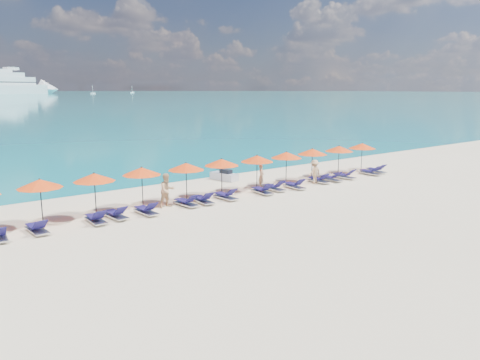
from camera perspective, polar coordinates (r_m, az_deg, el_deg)
ground at (r=24.96m, az=4.20°, el=-3.76°), size 1400.00×1400.00×0.00m
cruise_ship at (r=556.59m, az=-26.69°, el=10.31°), size 130.86×67.38×36.80m
sailboat_near at (r=573.10m, az=-17.51°, el=10.10°), size 5.40×1.80×9.90m
sailboat_far at (r=646.58m, az=-13.01°, el=10.39°), size 5.42×1.81×9.93m
jetski at (r=33.09m, az=-1.92°, el=0.52°), size 1.16×2.24×0.76m
beachgoer_a at (r=30.52m, az=2.62°, el=0.48°), size 0.66×0.65×1.53m
beachgoer_b at (r=25.75m, az=-8.88°, el=-1.26°), size 0.95×0.60×1.88m
beachgoer_c at (r=32.24m, az=9.07°, el=1.01°), size 1.07×0.54×1.63m
umbrella_1 at (r=23.78m, az=-23.22°, el=-0.41°), size 2.10×2.10×2.28m
umbrella_2 at (r=24.53m, az=-17.35°, el=0.32°), size 2.10×2.10×2.28m
umbrella_3 at (r=25.68m, az=-11.90°, el=1.05°), size 2.10×2.10×2.28m
umbrella_4 at (r=26.79m, az=-6.59°, el=1.63°), size 2.10×2.10×2.28m
umbrella_5 at (r=28.16m, az=-2.26°, el=2.16°), size 2.10×2.10×2.28m
umbrella_6 at (r=29.64m, az=2.09°, el=2.62°), size 2.10×2.10×2.28m
umbrella_7 at (r=31.38m, az=5.69°, el=3.04°), size 2.10×2.10×2.28m
umbrella_8 at (r=33.31m, az=8.82°, el=3.44°), size 2.10×2.10×2.28m
umbrella_9 at (r=35.34m, az=11.98°, el=3.76°), size 2.10×2.10×2.28m
umbrella_10 at (r=37.43m, az=14.68°, el=4.04°), size 2.10×2.10×2.28m
lounger_2 at (r=22.95m, az=-23.51°, el=-5.41°), size 0.72×1.73×0.66m
lounger_3 at (r=23.63m, az=-17.16°, el=-4.51°), size 0.67×1.72×0.66m
lounger_4 at (r=24.15m, az=-14.89°, el=-4.05°), size 0.76×1.75×0.66m
lounger_5 at (r=24.59m, az=-11.35°, el=-3.62°), size 0.70×1.73×0.66m
lounger_6 at (r=25.93m, az=-6.56°, el=-2.70°), size 0.79×1.75×0.66m
lounger_7 at (r=26.48m, az=-4.51°, el=-2.37°), size 0.75×1.74×0.66m
lounger_8 at (r=27.33m, az=-1.74°, el=-1.92°), size 0.70×1.73×0.66m
lounger_9 at (r=28.76m, az=2.76°, el=-1.26°), size 0.79×1.75×0.66m
lounger_10 at (r=29.70m, az=4.16°, el=-0.88°), size 0.66×1.71×0.66m
lounger_11 at (r=30.42m, az=6.67°, el=-0.64°), size 0.74×1.74×0.66m
lounger_12 at (r=32.52m, az=9.58°, el=0.04°), size 0.63×1.70×0.66m
lounger_13 at (r=33.27m, az=11.01°, el=0.24°), size 0.66×1.71×0.66m
lounger_14 at (r=34.38m, az=12.63°, el=0.53°), size 0.75×1.74×0.66m
lounger_15 at (r=36.38m, az=15.59°, el=0.96°), size 0.62×1.70×0.66m
lounger_16 at (r=37.30m, az=16.26°, el=1.17°), size 0.77×1.75×0.66m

